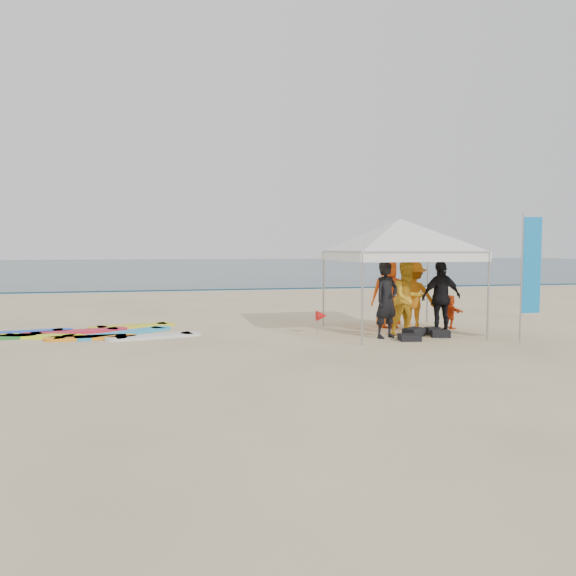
% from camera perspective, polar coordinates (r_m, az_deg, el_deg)
% --- Properties ---
extents(ground, '(120.00, 120.00, 0.00)m').
position_cam_1_polar(ground, '(12.83, 3.14, -6.15)').
color(ground, beige).
rests_on(ground, ground).
extents(ocean, '(160.00, 84.00, 0.08)m').
position_cam_1_polar(ocean, '(72.27, -9.77, 2.24)').
color(ocean, '#0C2633').
rests_on(ocean, ground).
extents(shoreline_foam, '(160.00, 1.20, 0.01)m').
position_cam_1_polar(shoreline_foam, '(30.63, -6.05, -0.21)').
color(shoreline_foam, silver).
rests_on(shoreline_foam, ground).
extents(person_black_a, '(0.83, 0.71, 1.94)m').
position_cam_1_polar(person_black_a, '(14.39, 9.98, -1.19)').
color(person_black_a, black).
rests_on(person_black_a, ground).
extents(person_yellow, '(1.04, 0.86, 1.94)m').
position_cam_1_polar(person_yellow, '(14.95, 12.07, -1.03)').
color(person_yellow, gold).
rests_on(person_yellow, ground).
extents(person_orange_a, '(1.40, 1.07, 1.92)m').
position_cam_1_polar(person_orange_a, '(15.68, 12.59, -0.84)').
color(person_orange_a, orange).
rests_on(person_orange_a, ground).
extents(person_black_b, '(1.18, 0.58, 1.94)m').
position_cam_1_polar(person_black_b, '(15.36, 15.30, -0.94)').
color(person_black_b, black).
rests_on(person_black_b, ground).
extents(person_orange_b, '(1.03, 0.75, 1.96)m').
position_cam_1_polar(person_orange_b, '(16.33, 10.16, -0.55)').
color(person_orange_b, '#FF5B16').
rests_on(person_orange_b, ground).
extents(person_seated, '(0.38, 0.91, 0.96)m').
position_cam_1_polar(person_seated, '(16.56, 16.17, -2.32)').
color(person_seated, '#D74313').
rests_on(person_seated, ground).
extents(canopy_tent, '(4.63, 4.63, 3.50)m').
position_cam_1_polar(canopy_tent, '(15.30, 11.32, 6.88)').
color(canopy_tent, '#A5A5A8').
rests_on(canopy_tent, ground).
extents(feather_flag, '(0.53, 0.04, 3.11)m').
position_cam_1_polar(feather_flag, '(14.68, 23.40, 1.97)').
color(feather_flag, '#A5A5A8').
rests_on(feather_flag, ground).
extents(marker_pennant, '(0.28, 0.28, 0.64)m').
position_cam_1_polar(marker_pennant, '(14.81, 3.45, -2.84)').
color(marker_pennant, '#A5A5A8').
rests_on(marker_pennant, ground).
extents(gear_pile, '(1.54, 1.12, 0.22)m').
position_cam_1_polar(gear_pile, '(14.74, 13.38, -4.54)').
color(gear_pile, black).
rests_on(gear_pile, ground).
extents(surfboard_spread, '(5.94, 3.05, 0.07)m').
position_cam_1_polar(surfboard_spread, '(15.75, -20.53, -4.37)').
color(surfboard_spread, '#227E2A').
rests_on(surfboard_spread, ground).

